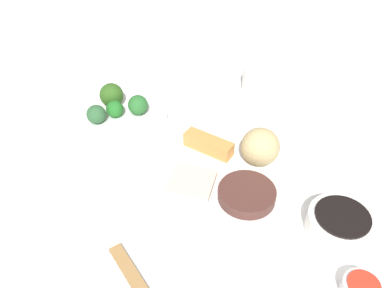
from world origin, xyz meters
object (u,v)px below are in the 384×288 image
(broccoli_plate, at_px, (119,118))
(teacup, at_px, (255,79))
(main_plate, at_px, (226,176))
(soy_sauce_bowl, at_px, (340,225))

(broccoli_plate, distance_m, teacup, 0.35)
(main_plate, xyz_separation_m, broccoli_plate, (0.19, 0.23, -0.00))
(broccoli_plate, bearing_deg, main_plate, -129.70)
(broccoli_plate, distance_m, soy_sauce_bowl, 0.52)
(main_plate, relative_size, broccoli_plate, 1.26)
(main_plate, xyz_separation_m, teacup, (0.32, -0.10, 0.02))
(teacup, bearing_deg, broccoli_plate, 111.36)
(main_plate, height_order, soy_sauce_bowl, soy_sauce_bowl)
(main_plate, bearing_deg, teacup, -16.93)
(soy_sauce_bowl, relative_size, teacup, 1.70)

